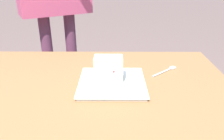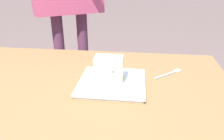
# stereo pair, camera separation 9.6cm
# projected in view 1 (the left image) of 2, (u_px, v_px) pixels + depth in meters

# --- Properties ---
(patio_table) EXTENTS (1.50, 0.88, 0.69)m
(patio_table) POSITION_uv_depth(u_px,v_px,m) (64.00, 103.00, 1.01)
(patio_table) COLOR olive
(patio_table) RESTS_ON ground
(dessert_plate) EXTENTS (0.29, 0.29, 0.02)m
(dessert_plate) POSITION_uv_depth(u_px,v_px,m) (112.00, 83.00, 0.99)
(dessert_plate) COLOR white
(dessert_plate) RESTS_ON patio_table
(cake_slice) EXTENTS (0.12, 0.08, 0.11)m
(cake_slice) POSITION_uv_depth(u_px,v_px,m) (108.00, 69.00, 0.98)
(cake_slice) COLOR beige
(cake_slice) RESTS_ON dessert_plate
(dessert_fork) EXTENTS (0.14, 0.12, 0.01)m
(dessert_fork) POSITION_uv_depth(u_px,v_px,m) (166.00, 71.00, 1.12)
(dessert_fork) COLOR silver
(dessert_fork) RESTS_ON patio_table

